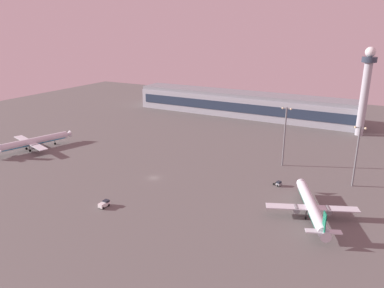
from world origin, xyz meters
name	(u,v)px	position (x,y,z in m)	size (l,w,h in m)	color
ground_plane	(154,178)	(0.00, 0.00, 0.00)	(416.00, 416.00, 0.00)	#605E5B
terminal_building	(243,104)	(-8.68, 124.28, 8.09)	(156.63, 22.40, 16.40)	#9EA3AD
control_tower	(366,86)	(69.04, 109.97, 28.36)	(8.00, 8.00, 49.86)	#A8A8B2
airplane_terminal_side	(312,207)	(64.58, -2.51, 3.73)	(28.88, 36.58, 9.87)	silver
airplane_taxiway_distant	(31,142)	(-75.45, 0.75, 4.09)	(32.45, 41.31, 10.81)	silver
baggage_tractor	(104,204)	(-0.45, -29.84, 1.18)	(2.22, 4.25, 2.25)	white
pushback_tug	(279,183)	(48.12, 16.86, 1.07)	(3.53, 2.85, 2.05)	gray
apron_light_central	(357,152)	(73.82, 30.80, 14.08)	(4.80, 0.90, 24.51)	slate
apron_light_east	(285,133)	(43.30, 40.04, 15.34)	(4.80, 0.90, 26.96)	slate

